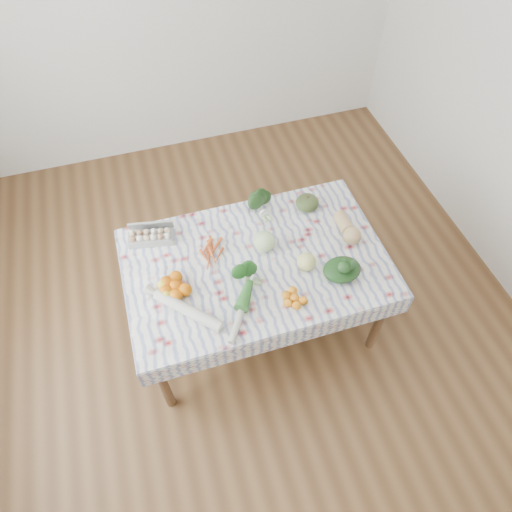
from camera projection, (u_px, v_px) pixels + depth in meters
ground at (256, 320)px, 3.50m from camera, size 4.50×4.50×0.00m
wall_back at (174, 1)px, 3.68m from camera, size 4.00×0.04×2.80m
dining_table at (256, 269)px, 2.96m from camera, size 1.60×1.00×0.75m
tablecloth at (256, 262)px, 2.90m from camera, size 1.66×1.06×0.01m
egg_carton at (151, 237)px, 2.96m from camera, size 0.31×0.17×0.08m
carrot_bunch at (212, 251)px, 2.92m from camera, size 0.23×0.22×0.03m
kale_bunch at (261, 205)px, 3.09m from camera, size 0.19×0.17×0.15m
kabocha_squash at (307, 203)px, 3.13m from camera, size 0.17×0.17×0.10m
cabbage at (264, 241)px, 2.90m from camera, size 0.16×0.16×0.14m
butternut_squash at (348, 227)px, 2.99m from camera, size 0.12×0.26×0.12m
orange_cluster at (176, 286)px, 2.73m from camera, size 0.33×0.33×0.09m
broccoli at (246, 275)px, 2.77m from camera, size 0.19×0.19×0.10m
mandarin_cluster at (295, 298)px, 2.70m from camera, size 0.23×0.23×0.06m
grapefruit at (306, 262)px, 2.82m from camera, size 0.15×0.15×0.12m
spinach_bag at (342, 270)px, 2.79m from camera, size 0.26×0.22×0.10m
daikon at (188, 310)px, 2.64m from camera, size 0.38×0.39×0.07m
leek at (241, 313)px, 2.64m from camera, size 0.24×0.36×0.04m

